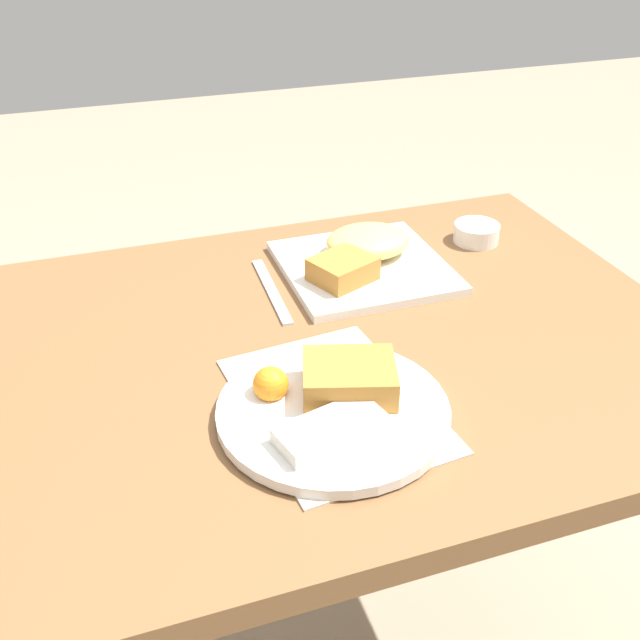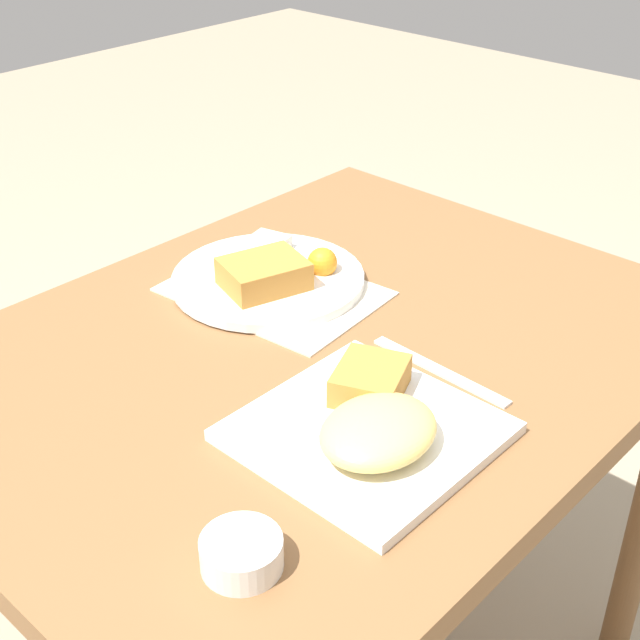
# 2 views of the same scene
# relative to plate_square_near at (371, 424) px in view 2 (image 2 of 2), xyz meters

# --- Properties ---
(dining_table) EXTENTS (1.00, 0.76, 0.75)m
(dining_table) POSITION_rel_plate_square_near_xyz_m (0.10, 0.18, -0.12)
(dining_table) COLOR brown
(dining_table) RESTS_ON ground_plane
(menu_card) EXTENTS (0.24, 0.31, 0.00)m
(menu_card) POSITION_rel_plate_square_near_xyz_m (0.16, 0.32, -0.02)
(menu_card) COLOR beige
(menu_card) RESTS_ON dining_table
(plate_square_near) EXTENTS (0.25, 0.25, 0.06)m
(plate_square_near) POSITION_rel_plate_square_near_xyz_m (0.00, 0.00, 0.00)
(plate_square_near) COLOR white
(plate_square_near) RESTS_ON dining_table
(plate_oval_far) EXTENTS (0.28, 0.28, 0.05)m
(plate_oval_far) POSITION_rel_plate_square_near_xyz_m (0.17, 0.33, -0.00)
(plate_oval_far) COLOR white
(plate_oval_far) RESTS_ON menu_card
(sauce_ramekin) EXTENTS (0.08, 0.08, 0.03)m
(sauce_ramekin) POSITION_rel_plate_square_near_xyz_m (-0.22, -0.03, -0.00)
(sauce_ramekin) COLOR white
(sauce_ramekin) RESTS_ON dining_table
(butter_knife) EXTENTS (0.02, 0.20, 0.00)m
(butter_knife) POSITION_rel_plate_square_near_xyz_m (0.16, 0.02, -0.02)
(butter_knife) COLOR silver
(butter_knife) RESTS_ON dining_table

